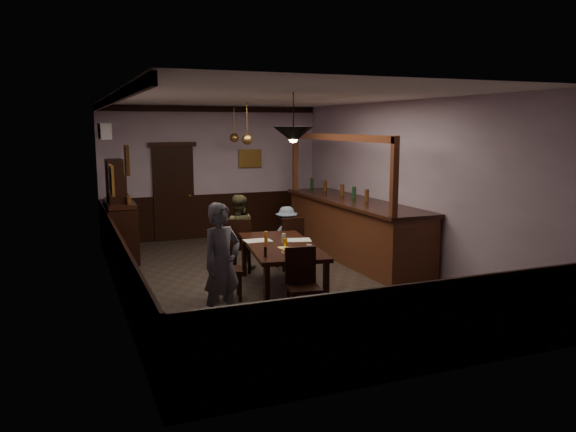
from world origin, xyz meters
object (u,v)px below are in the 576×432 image
person_seated_right (287,236)px  pendant_iron (293,135)px  dining_table (281,248)px  chair_near (302,281)px  person_seated_left (238,232)px  pendant_brass_far (234,138)px  coffee_cup (309,247)px  person_standing (222,264)px  soda_can (285,242)px  bar_counter (353,227)px  pendant_brass_mid (247,139)px  sideboard (120,220)px  chair_side (222,265)px  chair_far_left (239,243)px  chair_far_right (291,241)px

person_seated_right → pendant_iron: pendant_iron is taller
dining_table → chair_near: chair_near is taller
person_seated_left → pendant_brass_far: 2.85m
person_seated_left → person_seated_right: (0.89, -0.14, -0.12)m
dining_table → coffee_cup: size_ratio=29.09×
person_standing → soda_can: bearing=12.8°
dining_table → bar_counter: (2.12, 1.56, -0.08)m
coffee_cup → pendant_brass_mid: bearing=98.9°
person_standing → bar_counter: bar_counter is taller
person_seated_left → coffee_cup: person_seated_left is taller
person_standing → bar_counter: 4.26m
coffee_cup → sideboard: bearing=130.6°
soda_can → bar_counter: bar_counter is taller
soda_can → pendant_brass_far: (0.40, 3.98, 1.49)m
person_seated_right → chair_side: bearing=49.6°
bar_counter → sideboard: bearing=158.9°
dining_table → soda_can: (0.02, -0.13, 0.12)m
dining_table → chair_near: (-0.20, -1.30, -0.16)m
pendant_brass_far → person_seated_right: bearing=-83.8°
chair_far_left → person_standing: 2.60m
coffee_cup → person_seated_left: bearing=110.3°
soda_can → bar_counter: 2.70m
chair_far_left → sideboard: bearing=-28.0°
person_seated_left → pendant_iron: 2.97m
soda_can → pendant_iron: bearing=-102.4°
chair_far_left → bar_counter: bar_counter is taller
chair_near → pendant_iron: size_ratio=1.43×
soda_can → chair_side: bearing=175.3°
person_seated_left → chair_far_left: bearing=98.4°
sideboard → bar_counter: bar_counter is taller
chair_near → pendant_brass_mid: bearing=92.4°
dining_table → person_seated_left: bearing=97.4°
chair_side → person_standing: person_standing is taller
person_standing → person_seated_right: bearing=28.9°
dining_table → person_seated_right: size_ratio=2.11×
chair_far_right → bar_counter: bearing=-165.3°
chair_side → coffee_cup: bearing=-101.5°
dining_table → bar_counter: bar_counter is taller
bar_counter → pendant_brass_far: size_ratio=5.29×
sideboard → coffee_cup: bearing=-58.2°
chair_far_left → chair_side: 1.54m
coffee_cup → pendant_brass_far: (0.19, 4.40, 1.50)m
chair_near → soda_can: bearing=88.3°
person_seated_right → sideboard: sideboard is taller
person_standing → person_seated_right: (1.91, 2.54, -0.25)m
chair_side → coffee_cup: chair_side is taller
person_standing → coffee_cup: person_standing is taller
person_seated_left → coffee_cup: (0.44, -2.15, 0.13)m
person_seated_left → pendant_brass_far: size_ratio=1.66×
chair_far_right → person_seated_right: (0.03, 0.28, 0.03)m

